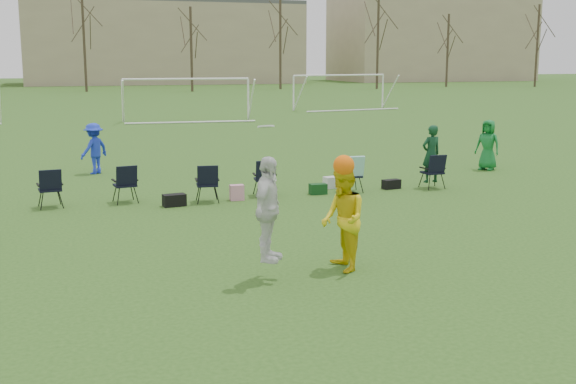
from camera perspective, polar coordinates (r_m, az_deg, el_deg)
name	(u,v)px	position (r m, az deg, el deg)	size (l,w,h in m)	color
ground	(294,295)	(11.25, 0.46, -8.11)	(260.00, 260.00, 0.00)	#294E18
fielder_blue	(94,149)	(23.48, -15.07, 3.33)	(1.03, 0.59, 1.60)	#1B33CE
fielder_green_far	(488,145)	(24.38, 15.51, 3.61)	(0.80, 0.52, 1.64)	#136D2C
center_contest	(314,214)	(12.02, 2.08, -1.76)	(2.20, 1.18, 2.58)	silver
sideline_setup	(276,176)	(19.04, -0.98, 1.24)	(10.84, 1.68, 1.77)	#0F3920
goal_mid	(186,87)	(42.79, -8.03, 8.20)	(7.40, 0.63, 2.46)	white
goal_right	(340,82)	(51.90, 4.10, 8.67)	(7.35, 1.14, 2.46)	white
tree_line	(87,44)	(80.06, -15.58, 11.23)	(110.28, 3.28, 11.40)	#382B21
building_row	(126,41)	(106.63, -12.68, 11.58)	(126.00, 16.00, 13.00)	tan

